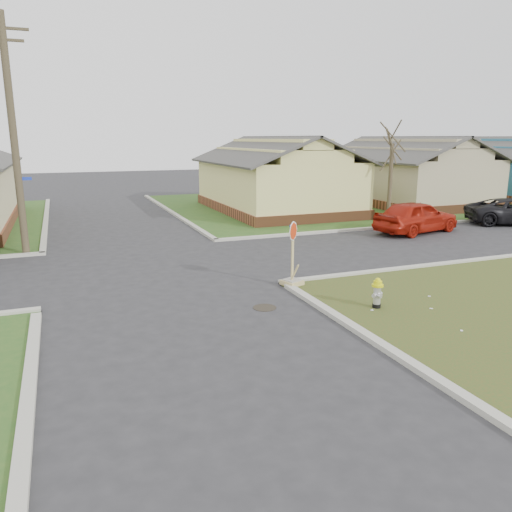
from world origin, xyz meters
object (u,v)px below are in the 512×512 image
object	(u,v)px
utility_pole	(13,134)
fire_hydrant	(377,291)
stop_sign	(292,271)
red_sedan	(416,217)

from	to	relation	value
utility_pole	fire_hydrant	distance (m)	14.64
fire_hydrant	stop_sign	distance (m)	3.05
stop_sign	red_sedan	bearing A→B (deg)	11.96
fire_hydrant	utility_pole	bearing A→B (deg)	109.21
fire_hydrant	stop_sign	xyz separation A→B (m)	(-1.20, 2.80, -0.02)
utility_pole	stop_sign	xyz separation A→B (m)	(7.99, -7.82, -4.18)
fire_hydrant	red_sedan	distance (m)	12.15
stop_sign	red_sedan	world-z (taller)	stop_sign
fire_hydrant	red_sedan	size ratio (longest dim) A/B	0.18
utility_pole	fire_hydrant	bearing A→B (deg)	-49.13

